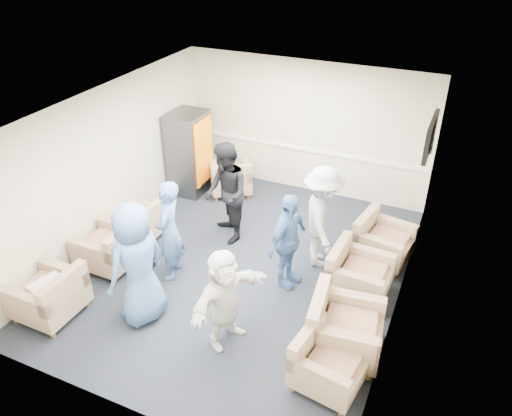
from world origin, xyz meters
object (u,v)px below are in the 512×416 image
at_px(vending_machine, 190,153).
at_px(person_mid_right, 288,241).
at_px(armchair_right_near, 326,364).
at_px(person_mid_left, 169,231).
at_px(person_back_left, 226,194).
at_px(person_back_right, 322,218).
at_px(armchair_left_near, 51,297).
at_px(person_front_left, 137,264).
at_px(armchair_left_far, 138,225).
at_px(armchair_left_mid, 111,249).
at_px(armchair_right_midfar, 356,275).
at_px(armchair_corner, 231,179).
at_px(person_front_right, 225,298).
at_px(armchair_right_far, 380,242).
at_px(armchair_right_midnear, 341,329).

distance_m(vending_machine, person_mid_right, 3.56).
distance_m(armchair_right_near, person_mid_left, 3.11).
height_order(person_back_left, person_back_right, person_back_left).
relative_size(armchair_left_near, person_front_left, 0.46).
relative_size(person_front_left, person_mid_left, 1.12).
relative_size(armchair_left_far, person_back_left, 0.44).
bearing_deg(armchair_left_mid, armchair_right_midfar, 104.99).
height_order(armchair_corner, person_mid_right, person_mid_right).
bearing_deg(person_front_left, person_front_right, 107.70).
bearing_deg(armchair_right_far, person_back_left, 110.06).
height_order(armchair_right_midnear, armchair_right_far, armchair_right_midnear).
bearing_deg(armchair_left_mid, person_front_left, 56.89).
xyz_separation_m(armchair_right_near, vending_machine, (-4.04, 3.67, 0.53)).
relative_size(armchair_left_mid, armchair_right_near, 0.97).
height_order(armchair_left_mid, armchair_right_far, armchair_left_mid).
bearing_deg(vending_machine, person_front_left, -70.14).
xyz_separation_m(armchair_left_far, person_mid_right, (2.82, -0.06, 0.48)).
bearing_deg(person_front_left, person_back_right, 154.29).
xyz_separation_m(armchair_left_near, person_front_right, (2.48, 0.59, 0.39)).
bearing_deg(armchair_corner, person_back_left, 82.35).
relative_size(armchair_right_midfar, vending_machine, 0.53).
distance_m(armchair_right_midfar, armchair_corner, 3.74).
relative_size(armchair_right_midfar, person_back_right, 0.52).
relative_size(armchair_corner, person_mid_right, 0.71).
bearing_deg(person_front_left, person_back_left, -170.42).
bearing_deg(person_mid_left, armchair_right_midfar, 89.97).
height_order(armchair_left_far, person_front_right, person_front_right).
bearing_deg(person_mid_right, armchair_right_midnear, -119.58).
xyz_separation_m(armchair_left_mid, armchair_corner, (0.67, 3.01, -0.02)).
relative_size(armchair_right_near, armchair_right_far, 0.93).
bearing_deg(armchair_right_far, armchair_left_far, 116.06).
distance_m(armchair_right_midnear, person_front_left, 2.87).
bearing_deg(vending_machine, armchair_right_near, -42.25).
relative_size(armchair_right_midfar, armchair_corner, 0.81).
xyz_separation_m(armchair_left_mid, armchair_right_midfar, (3.80, 0.95, -0.00)).
relative_size(vending_machine, person_front_right, 1.16).
distance_m(armchair_right_midnear, armchair_corner, 4.60).
height_order(armchair_right_midfar, armchair_right_far, armchair_right_midfar).
xyz_separation_m(armchair_left_far, person_back_right, (3.11, 0.67, 0.56)).
relative_size(armchair_right_far, person_front_left, 0.52).
xyz_separation_m(person_mid_left, person_back_right, (2.04, 1.27, 0.04)).
distance_m(armchair_left_mid, armchair_right_far, 4.42).
height_order(armchair_right_far, person_front_right, person_front_right).
height_order(armchair_right_midfar, person_mid_left, person_mid_left).
distance_m(armchair_right_near, person_back_left, 3.53).
height_order(armchair_right_near, armchair_right_far, armchair_right_far).
height_order(armchair_right_near, person_back_right, person_back_right).
relative_size(armchair_left_near, person_mid_right, 0.55).
distance_m(armchair_left_near, person_front_left, 1.43).
distance_m(armchair_left_mid, armchair_right_midfar, 3.92).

